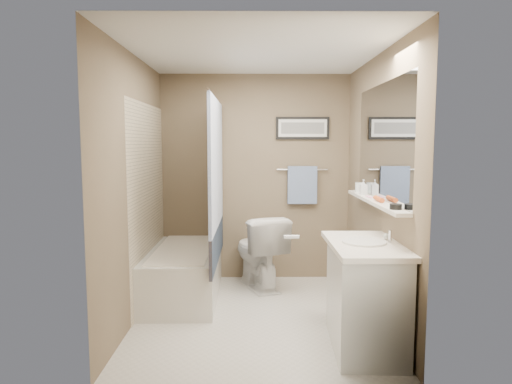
{
  "coord_description": "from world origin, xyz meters",
  "views": [
    {
      "loc": [
        -0.04,
        -4.1,
        1.6
      ],
      "look_at": [
        0.0,
        0.15,
        1.15
      ],
      "focal_mm": 32.0,
      "sensor_mm": 36.0,
      "label": 1
    }
  ],
  "objects_px": {
    "bathtub": "(184,273)",
    "candle_bowl_near": "(396,207)",
    "glass_jar": "(359,188)",
    "hair_brush_front": "(379,199)",
    "vanity": "(365,298)",
    "soap_bottle": "(363,187)",
    "toilet": "(259,251)"
  },
  "relations": [
    {
      "from": "vanity",
      "to": "candle_bowl_near",
      "type": "xyz_separation_m",
      "value": [
        0.19,
        -0.1,
        0.73
      ]
    },
    {
      "from": "hair_brush_front",
      "to": "glass_jar",
      "type": "height_order",
      "value": "glass_jar"
    },
    {
      "from": "vanity",
      "to": "glass_jar",
      "type": "relative_size",
      "value": 9.0
    },
    {
      "from": "candle_bowl_near",
      "to": "soap_bottle",
      "type": "relative_size",
      "value": 0.63
    },
    {
      "from": "vanity",
      "to": "hair_brush_front",
      "type": "height_order",
      "value": "hair_brush_front"
    },
    {
      "from": "hair_brush_front",
      "to": "soap_bottle",
      "type": "height_order",
      "value": "soap_bottle"
    },
    {
      "from": "soap_bottle",
      "to": "vanity",
      "type": "bearing_deg",
      "value": -101.58
    },
    {
      "from": "bathtub",
      "to": "toilet",
      "type": "bearing_deg",
      "value": 19.87
    },
    {
      "from": "toilet",
      "to": "vanity",
      "type": "height_order",
      "value": "toilet"
    },
    {
      "from": "vanity",
      "to": "candle_bowl_near",
      "type": "distance_m",
      "value": 0.76
    },
    {
      "from": "bathtub",
      "to": "toilet",
      "type": "height_order",
      "value": "toilet"
    },
    {
      "from": "soap_bottle",
      "to": "candle_bowl_near",
      "type": "bearing_deg",
      "value": -90.0
    },
    {
      "from": "toilet",
      "to": "glass_jar",
      "type": "bearing_deg",
      "value": 135.77
    },
    {
      "from": "candle_bowl_near",
      "to": "hair_brush_front",
      "type": "bearing_deg",
      "value": 90.0
    },
    {
      "from": "vanity",
      "to": "soap_bottle",
      "type": "xyz_separation_m",
      "value": [
        0.19,
        0.9,
        0.79
      ]
    },
    {
      "from": "bathtub",
      "to": "hair_brush_front",
      "type": "relative_size",
      "value": 6.82
    },
    {
      "from": "candle_bowl_near",
      "to": "toilet",
      "type": "bearing_deg",
      "value": 121.67
    },
    {
      "from": "vanity",
      "to": "glass_jar",
      "type": "bearing_deg",
      "value": 83.08
    },
    {
      "from": "hair_brush_front",
      "to": "glass_jar",
      "type": "bearing_deg",
      "value": 90.0
    },
    {
      "from": "glass_jar",
      "to": "candle_bowl_near",
      "type": "bearing_deg",
      "value": -90.0
    },
    {
      "from": "bathtub",
      "to": "candle_bowl_near",
      "type": "height_order",
      "value": "candle_bowl_near"
    },
    {
      "from": "toilet",
      "to": "glass_jar",
      "type": "relative_size",
      "value": 8.23
    },
    {
      "from": "soap_bottle",
      "to": "glass_jar",
      "type": "bearing_deg",
      "value": 90.0
    },
    {
      "from": "toilet",
      "to": "soap_bottle",
      "type": "relative_size",
      "value": 5.72
    },
    {
      "from": "bathtub",
      "to": "glass_jar",
      "type": "distance_m",
      "value": 2.01
    },
    {
      "from": "vanity",
      "to": "glass_jar",
      "type": "distance_m",
      "value": 1.33
    },
    {
      "from": "bathtub",
      "to": "vanity",
      "type": "height_order",
      "value": "vanity"
    },
    {
      "from": "bathtub",
      "to": "vanity",
      "type": "distance_m",
      "value": 2.02
    },
    {
      "from": "toilet",
      "to": "candle_bowl_near",
      "type": "distance_m",
      "value": 2.04
    },
    {
      "from": "candle_bowl_near",
      "to": "glass_jar",
      "type": "relative_size",
      "value": 0.9
    },
    {
      "from": "glass_jar",
      "to": "soap_bottle",
      "type": "xyz_separation_m",
      "value": [
        0.0,
        -0.17,
        0.02
      ]
    },
    {
      "from": "vanity",
      "to": "hair_brush_front",
      "type": "xyz_separation_m",
      "value": [
        0.19,
        0.36,
        0.74
      ]
    }
  ]
}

